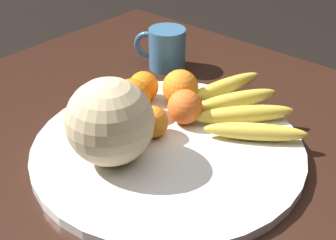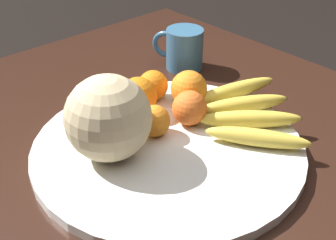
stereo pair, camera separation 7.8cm
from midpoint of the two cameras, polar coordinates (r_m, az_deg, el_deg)
kitchen_table at (r=0.89m, az=2.86°, el=-9.02°), size 1.25×0.89×0.70m
fruit_bowl at (r=0.81m, az=-2.75°, el=-3.52°), size 0.47×0.47×0.02m
melon at (r=0.75m, az=-10.09°, el=-0.31°), size 0.14×0.14×0.14m
banana_bunch at (r=0.89m, az=6.03°, el=1.49°), size 0.26×0.26×0.03m
orange_front_left at (r=0.88m, az=-7.00°, el=2.62°), size 0.07×0.07×0.07m
orange_front_right at (r=0.93m, az=-5.41°, el=4.04°), size 0.06×0.06×0.06m
orange_mid_center at (r=0.85m, az=-0.55°, el=1.54°), size 0.06×0.06×0.06m
orange_back_left at (r=0.82m, az=-4.66°, el=-0.31°), size 0.06×0.06×0.06m
orange_back_right at (r=0.91m, az=-0.95°, el=3.89°), size 0.07×0.07×0.07m
produce_tag at (r=0.87m, az=-6.74°, el=-0.49°), size 0.10×0.05×0.00m
ceramic_mug at (r=1.09m, az=-2.34°, el=8.68°), size 0.12×0.09×0.10m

